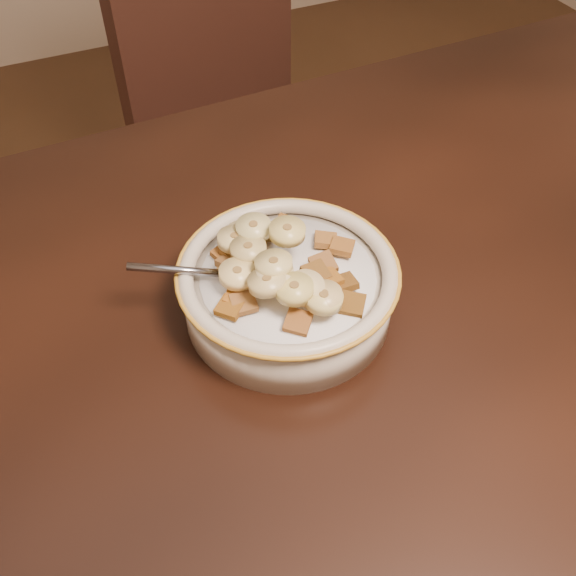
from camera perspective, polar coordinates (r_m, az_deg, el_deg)
name	(u,v)px	position (r m, az deg, el deg)	size (l,w,h in m)	color
table	(448,346)	(0.60, 14.03, -5.03)	(1.40, 0.90, 0.04)	black
chair	(246,166)	(1.28, -3.71, 10.80)	(0.39, 0.39, 0.88)	black
cereal_bowl	(288,294)	(0.57, 0.00, -0.54)	(0.18, 0.18, 0.04)	beige
milk	(288,277)	(0.55, 0.00, 1.01)	(0.15, 0.15, 0.00)	white
spoon	(254,275)	(0.55, -3.07, 1.15)	(0.03, 0.04, 0.01)	gray
cereal_square_0	(250,246)	(0.56, -3.39, 3.74)	(0.02, 0.02, 0.01)	brown
cereal_square_1	(258,233)	(0.59, -2.67, 4.88)	(0.02, 0.02, 0.01)	#905F1A
cereal_square_2	(235,252)	(0.56, -4.74, 3.24)	(0.02, 0.02, 0.01)	#8E5418
cereal_square_3	(316,273)	(0.53, 2.49, 1.34)	(0.02, 0.02, 0.01)	brown
cereal_square_4	(344,283)	(0.54, 4.99, 0.44)	(0.02, 0.02, 0.01)	brown
cereal_square_5	(246,257)	(0.56, -3.78, 2.76)	(0.02, 0.02, 0.01)	brown
cereal_square_6	(342,247)	(0.57, 4.83, 3.69)	(0.02, 0.02, 0.01)	brown
cereal_square_7	(226,254)	(0.57, -5.55, 3.04)	(0.02, 0.02, 0.01)	brown
cereal_square_8	(244,303)	(0.52, -3.96, -1.32)	(0.02, 0.02, 0.01)	brown
cereal_square_9	(263,232)	(0.58, -2.26, 5.00)	(0.02, 0.02, 0.01)	brown
cereal_square_10	(303,290)	(0.52, 1.30, -0.15)	(0.02, 0.02, 0.01)	#9D631A
cereal_square_11	(352,304)	(0.53, 5.74, -1.43)	(0.02, 0.02, 0.01)	brown
cereal_square_12	(244,270)	(0.54, -3.98, 1.61)	(0.02, 0.02, 0.01)	brown
cereal_square_13	(230,307)	(0.52, -5.17, -1.73)	(0.02, 0.02, 0.01)	brown
cereal_square_14	(328,279)	(0.53, 3.57, 0.85)	(0.02, 0.02, 0.01)	#955D1B
cereal_square_15	(231,262)	(0.55, -5.10, 2.32)	(0.02, 0.02, 0.01)	brown
cereal_square_16	(237,298)	(0.53, -4.55, -0.89)	(0.02, 0.02, 0.01)	#995D18
cereal_square_17	(286,224)	(0.59, -0.17, 5.67)	(0.02, 0.02, 0.01)	brown
cereal_square_18	(298,322)	(0.51, 0.89, -3.03)	(0.02, 0.02, 0.01)	brown
cereal_square_19	(230,265)	(0.56, -5.21, 2.06)	(0.02, 0.02, 0.01)	olive
cereal_square_20	(326,240)	(0.58, 3.37, 4.28)	(0.02, 0.02, 0.01)	brown
cereal_square_21	(323,264)	(0.54, 3.15, 2.13)	(0.02, 0.02, 0.01)	brown
banana_slice_0	(243,236)	(0.57, -4.04, 4.65)	(0.03, 0.03, 0.01)	beige
banana_slice_1	(235,239)	(0.56, -4.73, 4.32)	(0.03, 0.03, 0.01)	beige
banana_slice_2	(287,231)	(0.54, -0.06, 5.05)	(0.03, 0.03, 0.01)	#F2E37D
banana_slice_3	(238,274)	(0.53, -4.51, 1.25)	(0.03, 0.03, 0.01)	#EDD481
banana_slice_4	(323,297)	(0.51, 3.17, -0.85)	(0.03, 0.03, 0.01)	#E0C26F
banana_slice_5	(254,228)	(0.56, -3.08, 5.34)	(0.03, 0.03, 0.01)	#F8E99C
banana_slice_6	(305,288)	(0.51, 1.56, 0.01)	(0.03, 0.03, 0.01)	beige
banana_slice_7	(274,264)	(0.52, -1.28, 2.11)	(0.03, 0.03, 0.01)	#F7EA85
banana_slice_8	(294,289)	(0.51, 0.56, -0.09)	(0.03, 0.03, 0.01)	#E9D872
banana_slice_9	(275,274)	(0.52, -1.20, 1.27)	(0.03, 0.03, 0.01)	#FFE7AB
banana_slice_10	(324,298)	(0.51, 3.19, -0.93)	(0.03, 0.03, 0.01)	#FDDF8F
banana_slice_11	(267,282)	(0.51, -1.89, 0.52)	(0.03, 0.03, 0.01)	#CEC07B
banana_slice_12	(248,249)	(0.54, -3.55, 3.44)	(0.03, 0.03, 0.01)	#CDBF7E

